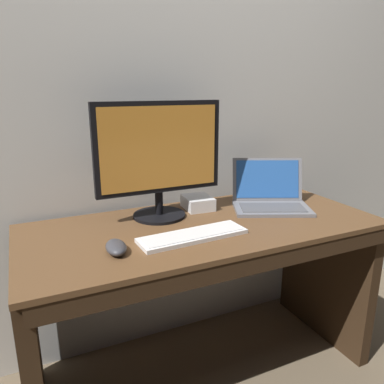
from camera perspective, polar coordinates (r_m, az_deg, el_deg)
name	(u,v)px	position (r m, az deg, el deg)	size (l,w,h in m)	color
ground_plane	(203,370)	(1.90, 1.63, -25.35)	(14.00, 14.00, 0.00)	brown
desk	(205,281)	(1.63, 1.92, -13.39)	(1.44, 0.63, 0.71)	brown
laptop_space_gray	(270,199)	(1.76, 11.81, -1.01)	(0.41, 0.38, 0.21)	slate
external_monitor	(159,155)	(1.54, -5.03, 5.65)	(0.53, 0.22, 0.48)	black
wired_keyboard	(193,236)	(1.39, 0.15, -6.63)	(0.42, 0.14, 0.02)	white
computer_mouse	(116,247)	(1.29, -11.47, -8.22)	(0.07, 0.12, 0.04)	#38383D
external_drive_box	(198,203)	(1.71, 0.87, -1.61)	(0.12, 0.14, 0.06)	silver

